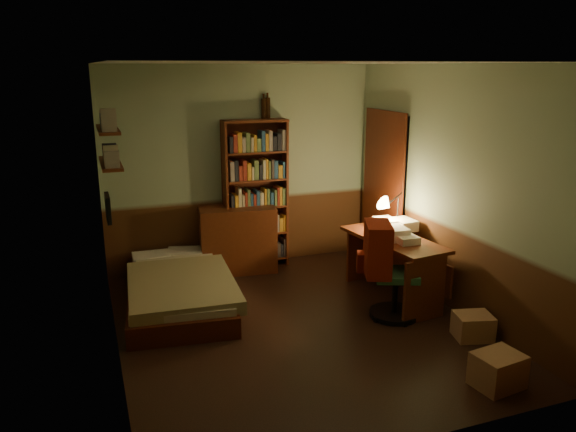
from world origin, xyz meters
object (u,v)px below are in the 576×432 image
object	(u,v)px
dresser	(238,239)
bookshelf	(256,195)
cardboard_box_a	(498,370)
desk_lamp	(398,199)
bed	(179,279)
office_chair	(396,275)
mini_stereo	(237,200)
cardboard_box_b	(473,326)
desk	(392,268)

from	to	relation	value
dresser	bookshelf	bearing A→B (deg)	24.59
dresser	bookshelf	size ratio (longest dim) A/B	0.49
cardboard_box_a	bookshelf	bearing A→B (deg)	106.24
desk_lamp	cardboard_box_a	bearing A→B (deg)	-89.37
dresser	cardboard_box_a	distance (m)	3.64
bed	office_chair	distance (m)	2.37
mini_stereo	cardboard_box_b	world-z (taller)	mini_stereo
desk	cardboard_box_a	xyz separation A→B (m)	(-0.12, -1.93, -0.21)
bookshelf	desk_lamp	bearing A→B (deg)	-36.31
mini_stereo	bookshelf	distance (m)	0.25
dresser	cardboard_box_b	bearing A→B (deg)	-50.08
bookshelf	desk	xyz separation A→B (m)	(1.13, -1.55, -0.61)
desk	desk_lamp	distance (m)	0.85
bookshelf	office_chair	world-z (taller)	bookshelf
desk	desk_lamp	world-z (taller)	desk_lamp
desk_lamp	cardboard_box_a	world-z (taller)	desk_lamp
bookshelf	cardboard_box_a	distance (m)	3.71
office_chair	bed	bearing A→B (deg)	173.75
bed	cardboard_box_a	size ratio (longest dim) A/B	5.15
dresser	desk_lamp	world-z (taller)	desk_lamp
dresser	desk	xyz separation A→B (m)	(1.41, -1.46, -0.06)
bed	cardboard_box_b	xyz separation A→B (m)	(2.55, -1.81, -0.17)
desk	office_chair	bearing A→B (deg)	-124.46
cardboard_box_a	desk	bearing A→B (deg)	86.36
office_chair	cardboard_box_a	bearing A→B (deg)	-63.67
dresser	cardboard_box_a	size ratio (longest dim) A/B	2.48
cardboard_box_b	mini_stereo	bearing A→B (deg)	120.46
cardboard_box_b	office_chair	bearing A→B (deg)	124.12
cardboard_box_a	dresser	bearing A→B (deg)	110.84
bed	mini_stereo	distance (m)	1.45
desk	desk_lamp	bearing A→B (deg)	47.33
office_chair	cardboard_box_b	world-z (taller)	office_chair
mini_stereo	cardboard_box_a	size ratio (longest dim) A/B	0.61
bed	dresser	size ratio (longest dim) A/B	2.08
mini_stereo	cardboard_box_a	distance (m)	3.81
dresser	cardboard_box_b	world-z (taller)	dresser
desk_lamp	cardboard_box_a	size ratio (longest dim) A/B	1.75
desk	cardboard_box_a	bearing A→B (deg)	-101.36
desk	office_chair	distance (m)	0.52
desk_lamp	dresser	bearing A→B (deg)	158.20
bookshelf	office_chair	bearing A→B (deg)	-62.88
desk_lamp	bookshelf	bearing A→B (deg)	151.25
dresser	cardboard_box_a	xyz separation A→B (m)	(1.29, -3.39, -0.28)
bookshelf	desk_lamp	world-z (taller)	bookshelf
desk	dresser	bearing A→B (deg)	126.33
dresser	desk	distance (m)	2.03
dresser	cardboard_box_b	size ratio (longest dim) A/B	2.75
mini_stereo	cardboard_box_a	world-z (taller)	mini_stereo
bed	desk_lamp	xyz separation A→B (m)	(2.59, -0.27, 0.76)
bed	desk_lamp	bearing A→B (deg)	0.87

